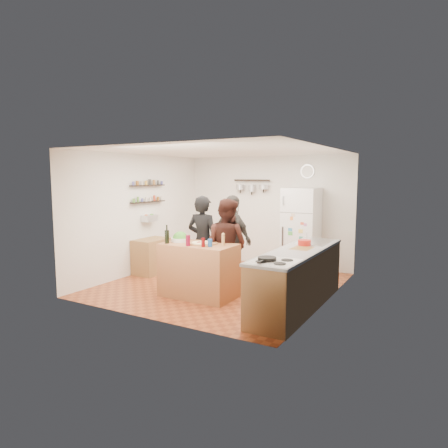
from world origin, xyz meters
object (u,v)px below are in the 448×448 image
Objects in this scene: wine_bottle at (167,237)px; fridge at (301,230)px; skillet at (267,259)px; wall_clock at (307,171)px; counter_run at (298,279)px; person_back at (232,240)px; red_bowl at (304,243)px; salt_canister at (210,243)px; pepper_mill at (223,241)px; person_center at (227,245)px; person_left at (203,242)px; side_table at (152,256)px; prep_island at (199,270)px; salad_bowl at (180,240)px.

wine_bottle is 3.13m from fridge.
skillet is 3.85m from wall_clock.
skillet is (-0.10, -0.97, 0.49)m from counter_run.
person_back reaches higher than red_bowl.
wine_bottle reaches higher than salt_canister.
person_center reaches higher than pepper_mill.
person_left is 2.20m from skillet.
counter_run reaches higher than side_table.
salad_bowl reaches higher than prep_island.
skillet is at bearing -23.85° from prep_island.
person_left is 0.65× the size of counter_run.
counter_run is at bearing 176.36° from person_back.
side_table is (-3.44, 0.62, -0.09)m from counter_run.
counter_run is at bearing 178.01° from person_center.
person_back is at bearing 64.40° from wine_bottle.
person_back reaches higher than prep_island.
wall_clock is at bearing -91.82° from person_back.
fridge is 1.29m from wall_clock.
person_back reaches higher than salad_bowl.
red_bowl reaches higher than side_table.
wall_clock reaches higher than prep_island.
side_table is (-1.28, 1.11, -0.66)m from wine_bottle.
person_center is at bearing 63.47° from prep_island.
prep_island is at bearing -170.55° from counter_run.
prep_island is 7.40× the size of pepper_mill.
red_bowl is at bearing -3.14° from side_table.
person_left is at bearing 145.50° from pepper_mill.
fridge reaches higher than pepper_mill.
skillet is 1.40m from red_bowl.
salt_canister is at bearing -163.76° from counter_run.
pepper_mill is (0.45, 0.05, 0.54)m from prep_island.
wall_clock is at bearing 107.66° from red_bowl.
person_center reaches higher than counter_run.
salad_bowl is 2.59× the size of salt_canister.
wine_bottle is at bearing -156.28° from red_bowl.
salad_bowl is 1.10m from person_back.
side_table is at bearing 169.83° from counter_run.
person_center is at bearing 129.47° from person_back.
prep_island is at bearing 106.42° from person_back.
red_bowl is 3.45m from side_table.
person_back is 2.25m from skillet.
fridge is (-0.70, 1.87, -0.06)m from red_bowl.
red_bowl is 2.59m from wall_clock.
person_center is 7.78× the size of red_bowl.
pepper_mill is 0.10× the size of person_back.
wall_clock reaches higher than red_bowl.
salad_bowl is at bearing 41.82° from person_center.
counter_run is 1.09m from skillet.
salad_bowl is at bearing -114.99° from wall_clock.
counter_run is at bearing 12.94° from wine_bottle.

